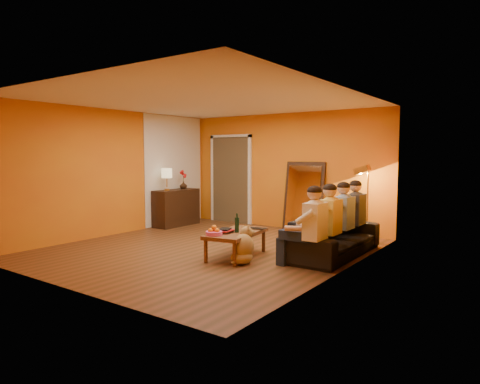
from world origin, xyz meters
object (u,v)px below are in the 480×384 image
Objects in this scene: mirror_frame at (304,196)px; table_lamp at (167,179)px; sofa at (334,236)px; laptop at (257,229)px; coffee_table at (236,244)px; wine_bottle at (237,223)px; sideboard at (176,208)px; person_mid_right at (344,219)px; person_far_left at (315,228)px; tumbler at (246,228)px; person_far_right at (356,215)px; person_mid_left at (331,223)px; dog at (243,245)px; vase at (183,185)px; floor_lamp at (368,205)px.

mirror_frame is 3.13m from table_lamp.
laptop is (-1.07, -0.70, 0.12)m from sofa.
wine_bottle is at bearing -53.96° from coffee_table.
sideboard is 0.97× the size of person_mid_right.
person_far_left is 12.22× the size of tumbler.
coffee_table is at bearing -135.00° from tumbler.
person_far_right is at bearing -34.87° from mirror_frame.
coffee_table is 0.31m from tumbler.
laptop is at bearing -23.41° from sideboard.
person_mid_right is (0.00, 0.55, 0.00)m from person_mid_left.
person_mid_right is (1.38, 1.15, 0.40)m from coffee_table.
tumbler is (-0.22, 0.40, 0.17)m from dog.
vase is (-2.79, -0.83, 0.18)m from mirror_frame.
person_mid_left is (0.00, 0.55, 0.00)m from person_far_left.
tumbler is at bearing 67.62° from wine_bottle.
tumbler is at bearing -128.48° from person_far_right.
person_far_left is at bearing -23.37° from laptop.
person_far_right is (0.03, -0.69, -0.11)m from floor_lamp.
vase is (-4.37, 0.82, 0.33)m from person_mid_right.
laptop is at bearing -118.45° from floor_lamp.
dog is 1.89× the size of wine_bottle.
tumbler is at bearing -83.15° from mirror_frame.
floor_lamp is at bearing 90.73° from person_far_left.
person_mid_left reaches higher than sofa.
person_far_left is 1.10m from person_mid_right.
laptop is (0.06, 0.23, -0.03)m from tumbler.
person_mid_right is at bearing -90.00° from person_far_right.
coffee_table is 0.44m from dog.
table_lamp is at bearing 162.58° from person_far_left.
vase is at bearing -173.18° from floor_lamp.
person_far_right is at bearing 39.06° from laptop.
table_lamp is 0.57m from vase.
floor_lamp is at bearing 90.56° from dog.
mirror_frame is 1.29× the size of sideboard.
table_lamp is at bearing -90.00° from sideboard.
dog is 1.80m from person_mid_right.
mirror_frame reaches higher than coffee_table.
table_lamp reaches higher than person_far_left.
tumbler is at bearing 129.59° from sofa.
sofa is 1.28m from laptop.
sofa reaches higher than coffee_table.
wine_bottle is (-0.29, 0.23, 0.28)m from dog.
table_lamp is 0.42× the size of person_far_right.
person_mid_right is (0.13, 0.10, 0.29)m from sofa.
sideboard reaches higher than sofa.
person_mid_right reaches higher than wine_bottle.
sideboard is at bearing 147.18° from laptop.
table_lamp reaches higher than sofa.
sideboard is at bearing 159.07° from person_far_left.
coffee_table is 6.73× the size of vase.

